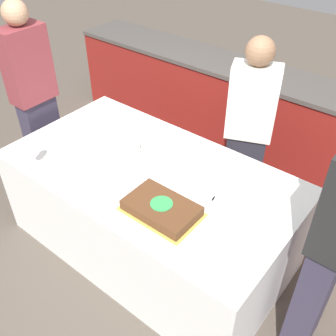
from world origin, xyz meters
name	(u,v)px	position (x,y,z in m)	size (l,w,h in m)	color
ground_plane	(152,243)	(0.00, 0.00, 0.00)	(14.00, 14.00, 0.00)	brown
back_counter	(257,115)	(0.00, 1.65, 0.46)	(4.40, 0.58, 0.92)	maroon
dining_table	(151,210)	(0.00, 0.00, 0.39)	(2.10, 1.15, 0.77)	white
cake	(162,208)	(0.33, -0.27, 0.81)	(0.48, 0.32, 0.07)	gold
plate_stack	(126,147)	(-0.31, 0.08, 0.79)	(0.22, 0.22, 0.04)	white
wine_glass	(31,149)	(-0.69, -0.46, 0.90)	(0.07, 0.07, 0.18)	white
side_plate_near_cake	(200,194)	(0.42, 0.01, 0.78)	(0.20, 0.20, 0.00)	white
side_plate_right_edge	(227,204)	(0.61, 0.05, 0.78)	(0.20, 0.20, 0.00)	white
utensil_pile	(97,198)	(-0.06, -0.44, 0.78)	(0.17, 0.09, 0.02)	white
person_cutting_cake	(248,132)	(0.33, 0.79, 0.83)	(0.40, 0.32, 1.58)	#282833
person_seated_left	(35,101)	(-1.27, 0.00, 0.89)	(0.20, 0.36, 1.72)	#383347
person_seated_right	(332,245)	(1.27, 0.00, 0.90)	(0.20, 0.33, 1.72)	#383347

